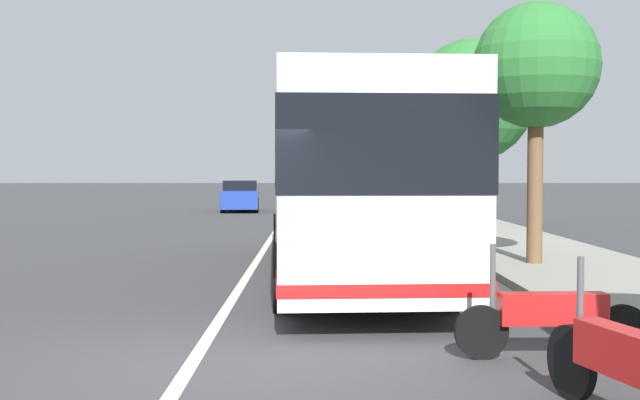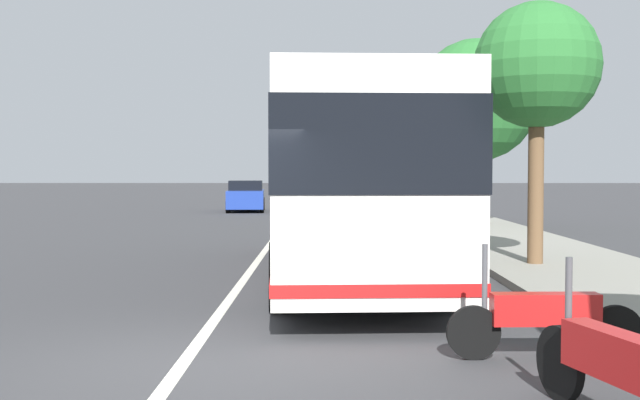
% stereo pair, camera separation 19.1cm
% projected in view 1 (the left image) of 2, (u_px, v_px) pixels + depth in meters
% --- Properties ---
extents(ground_plane, '(220.00, 220.00, 0.00)m').
position_uv_depth(ground_plane, '(193.00, 362.00, 8.31)').
color(ground_plane, '#38383A').
extents(sidewalk_curb, '(110.00, 3.60, 0.14)m').
position_uv_depth(sidewalk_curb, '(535.00, 254.00, 18.35)').
color(sidewalk_curb, gray).
rests_on(sidewalk_curb, ground).
extents(lane_divider_line, '(110.00, 0.16, 0.01)m').
position_uv_depth(lane_divider_line, '(259.00, 257.00, 18.30)').
color(lane_divider_line, silver).
rests_on(lane_divider_line, ground).
extents(coach_bus, '(11.44, 3.21, 3.39)m').
position_uv_depth(coach_bus, '(345.00, 175.00, 14.84)').
color(coach_bus, silver).
rests_on(coach_bus, ground).
extents(motorcycle_by_tree, '(2.28, 0.68, 1.28)m').
position_uv_depth(motorcycle_by_tree, '(632.00, 367.00, 6.12)').
color(motorcycle_by_tree, black).
rests_on(motorcycle_by_tree, ground).
extents(motorcycle_far_end, '(0.27, 2.12, 1.24)m').
position_uv_depth(motorcycle_far_end, '(552.00, 316.00, 8.43)').
color(motorcycle_far_end, black).
rests_on(motorcycle_far_end, ground).
extents(car_behind_bus, '(4.01, 2.00, 1.50)m').
position_uv_depth(car_behind_bus, '(240.00, 197.00, 38.11)').
color(car_behind_bus, navy).
rests_on(car_behind_bus, ground).
extents(car_far_distant, '(4.67, 1.83, 1.51)m').
position_uv_depth(car_far_distant, '(318.00, 189.00, 52.00)').
color(car_far_distant, '#2D7238').
rests_on(car_far_distant, ground).
extents(car_ahead_same_lane, '(4.77, 2.14, 1.53)m').
position_uv_depth(car_ahead_same_lane, '(322.00, 195.00, 39.53)').
color(car_ahead_same_lane, '#2D7238').
rests_on(car_ahead_same_lane, ground).
extents(car_oncoming, '(4.74, 2.18, 1.56)m').
position_uv_depth(car_oncoming, '(323.00, 186.00, 59.57)').
color(car_oncoming, red).
rests_on(car_oncoming, ground).
extents(roadside_tree_mid_block, '(2.52, 2.52, 5.38)m').
position_uv_depth(roadside_tree_mid_block, '(536.00, 68.00, 15.77)').
color(roadside_tree_mid_block, brown).
rests_on(roadside_tree_mid_block, ground).
extents(roadside_tree_far_block, '(4.22, 4.22, 6.53)m').
position_uv_depth(roadside_tree_far_block, '(472.00, 101.00, 27.17)').
color(roadside_tree_far_block, brown).
rests_on(roadside_tree_far_block, ground).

